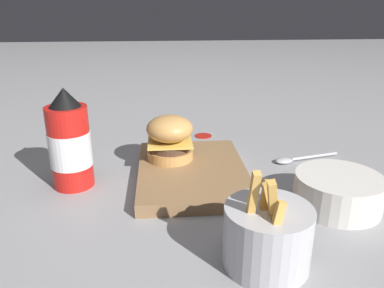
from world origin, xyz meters
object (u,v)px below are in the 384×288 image
at_px(serving_board, 192,172).
at_px(spoon, 293,159).
at_px(burger, 170,137).
at_px(ketchup_bottle, 70,144).
at_px(side_bowl, 338,190).
at_px(fries_basket, 267,235).

distance_m(serving_board, spoon, 0.25).
relative_size(burger, ketchup_bottle, 0.50).
bearing_deg(ketchup_bottle, spoon, 98.97).
xyz_separation_m(serving_board, side_bowl, (0.14, 0.25, 0.02)).
distance_m(burger, side_bowl, 0.35).
bearing_deg(spoon, side_bowl, 79.27).
relative_size(burger, fries_basket, 0.65).
bearing_deg(burger, fries_basket, 20.25).
bearing_deg(fries_basket, spoon, 155.06).
bearing_deg(side_bowl, burger, -122.69).
bearing_deg(spoon, fries_basket, 51.99).
bearing_deg(burger, side_bowl, 57.31).
relative_size(serving_board, side_bowl, 1.97).
relative_size(serving_board, burger, 3.04).
xyz_separation_m(fries_basket, side_bowl, (-0.14, 0.17, -0.01)).
relative_size(side_bowl, spoon, 0.94).
bearing_deg(side_bowl, fries_basket, -49.75).
relative_size(ketchup_bottle, spoon, 1.22).
xyz_separation_m(burger, side_bowl, (0.19, 0.29, -0.04)).
height_order(ketchup_bottle, side_bowl, ketchup_bottle).
bearing_deg(burger, spoon, 93.25).
distance_m(ketchup_bottle, fries_basket, 0.42).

